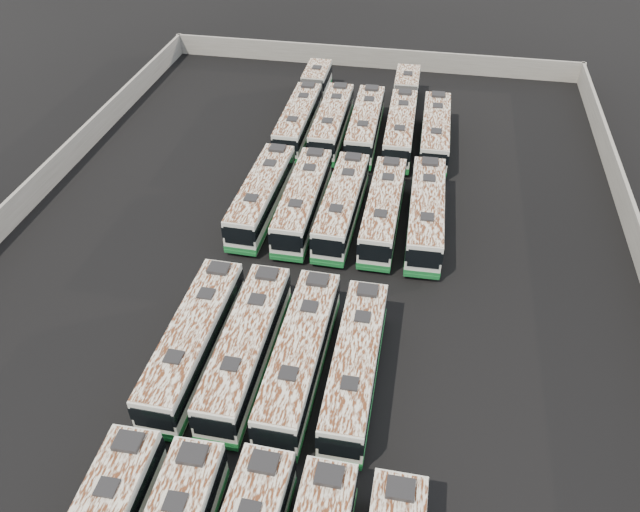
% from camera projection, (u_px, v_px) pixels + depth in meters
% --- Properties ---
extents(ground, '(140.00, 140.00, 0.00)m').
position_uv_depth(ground, '(303.00, 275.00, 42.00)').
color(ground, black).
rests_on(ground, ground).
extents(perimeter_wall, '(45.20, 73.20, 2.20)m').
position_uv_depth(perimeter_wall, '(303.00, 263.00, 41.31)').
color(perimeter_wall, slate).
rests_on(perimeter_wall, ground).
extents(bus_midfront_far_left, '(2.57, 11.41, 3.20)m').
position_uv_depth(bus_midfront_far_left, '(194.00, 341.00, 35.11)').
color(bus_midfront_far_left, silver).
rests_on(bus_midfront_far_left, ground).
extents(bus_midfront_left, '(2.50, 11.38, 3.20)m').
position_uv_depth(bus_midfront_left, '(246.00, 347.00, 34.74)').
color(bus_midfront_left, silver).
rests_on(bus_midfront_left, ground).
extents(bus_midfront_center, '(2.59, 11.47, 3.22)m').
position_uv_depth(bus_midfront_center, '(300.00, 356.00, 34.25)').
color(bus_midfront_center, silver).
rests_on(bus_midfront_center, ground).
extents(bus_midfront_right, '(2.35, 11.03, 3.11)m').
position_uv_depth(bus_midfront_right, '(355.00, 365.00, 33.79)').
color(bus_midfront_right, silver).
rests_on(bus_midfront_right, ground).
extents(bus_midback_far_left, '(2.63, 11.29, 3.16)m').
position_uv_depth(bus_midback_far_left, '(262.00, 195.00, 46.67)').
color(bus_midback_far_left, silver).
rests_on(bus_midback_far_left, ground).
extents(bus_midback_left, '(2.39, 11.26, 3.17)m').
position_uv_depth(bus_midback_left, '(303.00, 200.00, 46.13)').
color(bus_midback_left, silver).
rests_on(bus_midback_left, ground).
extents(bus_midback_center, '(2.59, 11.20, 3.14)m').
position_uv_depth(bus_midback_center, '(342.00, 205.00, 45.68)').
color(bus_midback_center, silver).
rests_on(bus_midback_center, ground).
extents(bus_midback_right, '(2.39, 11.02, 3.10)m').
position_uv_depth(bus_midback_right, '(383.00, 210.00, 45.24)').
color(bus_midback_right, silver).
rests_on(bus_midback_right, ground).
extents(bus_midback_far_right, '(2.71, 11.53, 3.23)m').
position_uv_depth(bus_midback_far_right, '(426.00, 213.00, 44.83)').
color(bus_midback_far_right, silver).
rests_on(bus_midback_far_right, ground).
extents(bus_back_far_left, '(2.42, 17.07, 3.09)m').
position_uv_depth(bus_back_far_left, '(305.00, 106.00, 58.45)').
color(bus_back_far_left, silver).
rests_on(bus_back_far_left, ground).
extents(bus_back_left, '(2.47, 11.25, 3.16)m').
position_uv_depth(bus_back_left, '(332.00, 122.00, 55.87)').
color(bus_back_left, silver).
rests_on(bus_back_left, ground).
extents(bus_back_center, '(2.57, 11.28, 3.17)m').
position_uv_depth(bus_back_center, '(365.00, 125.00, 55.45)').
color(bus_back_center, silver).
rests_on(bus_back_center, ground).
extents(bus_back_right, '(2.68, 17.26, 3.12)m').
position_uv_depth(bus_back_right, '(403.00, 114.00, 57.18)').
color(bus_back_right, silver).
rests_on(bus_back_right, ground).
extents(bus_back_far_right, '(2.55, 11.17, 3.13)m').
position_uv_depth(bus_back_far_right, '(435.00, 132.00, 54.45)').
color(bus_back_far_right, silver).
rests_on(bus_back_far_right, ground).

